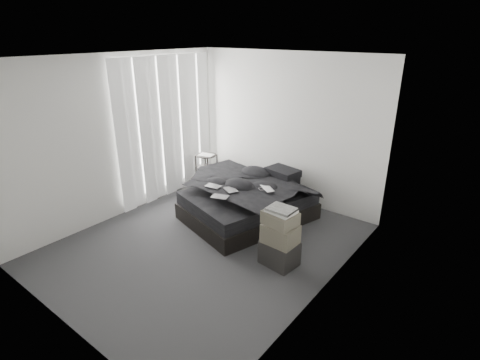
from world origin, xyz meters
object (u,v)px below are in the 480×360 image
Objects in this scene: bed at (248,211)px; laptop at (265,185)px; box_lower at (279,253)px; side_stand at (207,172)px.

laptop is (0.35, -0.05, 0.57)m from bed.
bed is at bearing 144.55° from box_lower.
laptop reaches higher than side_stand.
side_stand reaches higher than bed.
box_lower is at bearing -10.61° from laptop.
side_stand reaches higher than box_lower.
side_stand is (-1.35, 0.48, 0.22)m from bed.
laptop is at bearing -17.29° from side_stand.
box_lower is (0.76, -0.74, -0.53)m from laptop.
box_lower is at bearing -19.78° from bed.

